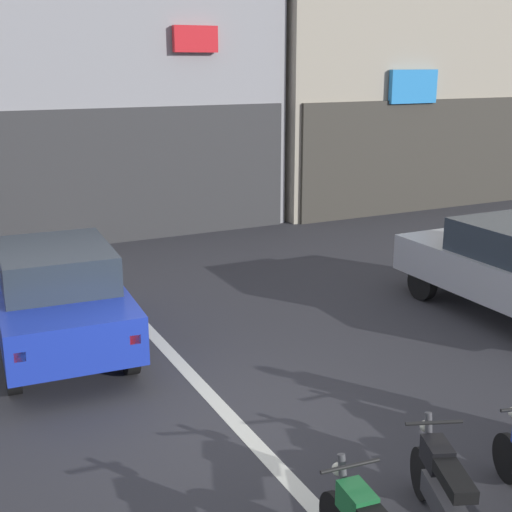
% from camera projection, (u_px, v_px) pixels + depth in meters
% --- Properties ---
extents(ground_plane, '(120.00, 120.00, 0.00)m').
position_uv_depth(ground_plane, '(231.00, 418.00, 8.52)').
color(ground_plane, '#333338').
extents(lane_centre_line, '(0.20, 18.00, 0.01)m').
position_uv_depth(lane_centre_line, '(105.00, 283.00, 13.68)').
color(lane_centre_line, silver).
rests_on(lane_centre_line, ground).
extents(building_far_right, '(9.33, 9.31, 11.98)m').
position_uv_depth(building_far_right, '(351.00, 7.00, 22.99)').
color(building_far_right, '#B2A893').
rests_on(building_far_right, ground).
extents(car_blue_crossing_near, '(2.01, 4.20, 1.64)m').
position_uv_depth(car_blue_crossing_near, '(57.00, 294.00, 10.34)').
color(car_blue_crossing_near, black).
rests_on(car_blue_crossing_near, ground).
extents(car_silver_parked_kerbside, '(1.79, 4.11, 1.64)m').
position_uv_depth(car_silver_parked_kerbside, '(512.00, 267.00, 11.71)').
color(car_silver_parked_kerbside, black).
rests_on(car_silver_parked_kerbside, ground).
extents(car_white_down_street, '(1.76, 4.10, 1.64)m').
position_uv_depth(car_white_down_street, '(103.00, 178.00, 20.68)').
color(car_white_down_street, black).
rests_on(car_white_down_street, ground).
extents(motorcycle_black_row_left_mid, '(0.72, 1.58, 0.98)m').
position_uv_depth(motorcycle_black_row_left_mid, '(442.00, 489.00, 6.32)').
color(motorcycle_black_row_left_mid, black).
rests_on(motorcycle_black_row_left_mid, ground).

